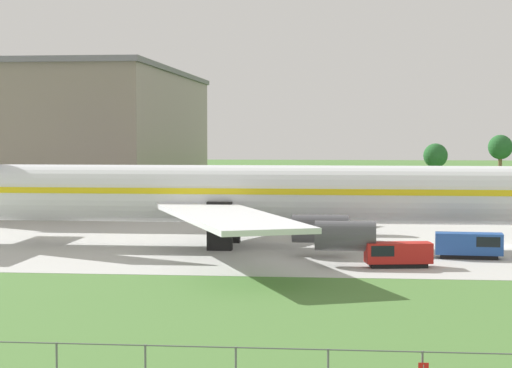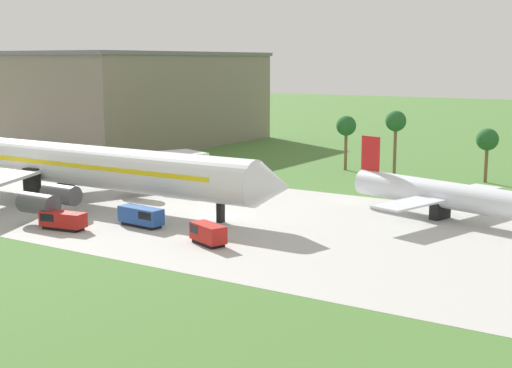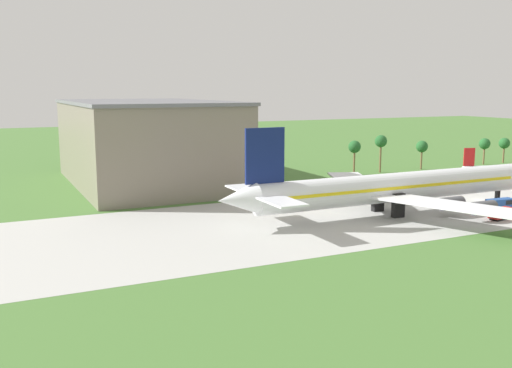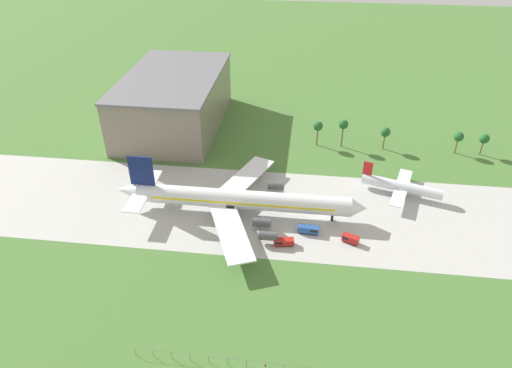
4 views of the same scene
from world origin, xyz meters
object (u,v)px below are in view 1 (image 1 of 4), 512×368
catering_van (396,254)px  terminal_building (71,137)px  jet_airliner (243,194)px  baggage_tug (471,245)px

catering_van → terminal_building: 86.64m
jet_airliner → catering_van: 19.89m
catering_van → terminal_building: bearing=125.3°
baggage_tug → terminal_building: size_ratio=0.10×
jet_airliner → terminal_building: 67.50m
jet_airliner → terminal_building: terminal_building is taller
jet_airliner → catering_van: size_ratio=13.07×
baggage_tug → catering_van: baggage_tug is taller
baggage_tug → terminal_building: terminal_building is taller
jet_airliner → terminal_building: (-35.21, 57.32, 5.54)m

